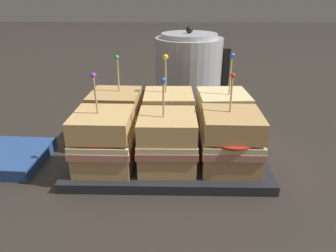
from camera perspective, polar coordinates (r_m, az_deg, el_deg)
name	(u,v)px	position (r m, az deg, el deg)	size (l,w,h in m)	color
ground_plane	(168,158)	(0.62, 0.00, -6.17)	(6.00, 6.00, 0.00)	#2D2823
serving_platter	(168,154)	(0.61, 0.00, -5.44)	(0.37, 0.25, 0.02)	#232328
sandwich_front_left	(104,141)	(0.55, -12.09, -2.74)	(0.11, 0.11, 0.18)	tan
sandwich_front_center	(169,141)	(0.54, 0.12, -2.91)	(0.11, 0.11, 0.17)	tan
sandwich_front_right	(230,141)	(0.55, 11.80, -2.74)	(0.11, 0.11, 0.17)	tan
sandwich_back_left	(116,116)	(0.65, -9.86, 1.96)	(0.11, 0.11, 0.18)	tan
sandwich_back_center	(168,116)	(0.64, -0.09, 1.87)	(0.11, 0.11, 0.18)	tan
sandwich_back_right	(222,116)	(0.65, 10.25, 1.79)	(0.11, 0.11, 0.19)	beige
kettle_steel	(189,70)	(0.91, 3.95, 10.67)	(0.22, 0.20, 0.23)	#B7BABF
napkin_stack	(10,157)	(0.68, -27.86, -5.26)	(0.14, 0.14, 0.02)	navy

